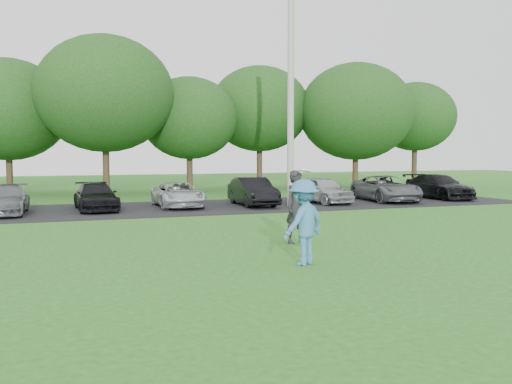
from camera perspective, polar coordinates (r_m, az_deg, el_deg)
ground at (r=11.80m, az=5.98°, el=-7.43°), size 100.00×100.00×0.00m
parking_lot at (r=24.03m, az=-7.91°, el=-1.58°), size 32.00×6.50×0.03m
utility_pole at (r=24.76m, az=3.49°, el=10.19°), size 0.28×0.28×10.02m
frisbee_player at (r=11.84m, az=4.78°, el=-3.02°), size 1.32×1.11×2.02m
camera_bystander at (r=14.64m, az=4.10°, el=-1.48°), size 0.77×0.61×1.87m
parked_cars at (r=24.08m, az=-5.68°, el=-0.13°), size 28.30×4.70×1.22m
tree_row at (r=33.88m, az=-9.07°, el=8.31°), size 42.39×9.85×8.64m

